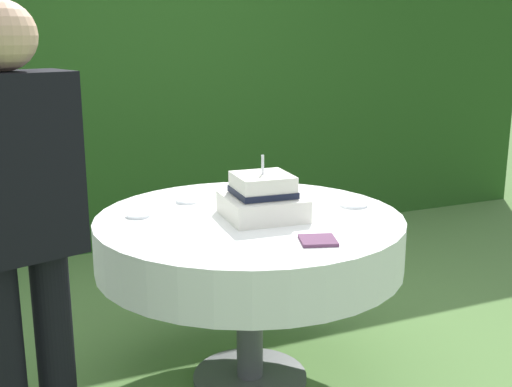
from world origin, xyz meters
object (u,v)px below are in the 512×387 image
Objects in this scene: wedding_cake at (263,198)px; serving_plate_left at (138,215)px; serving_plate_far at (353,205)px; standing_person at (19,231)px; serving_plate_near at (187,201)px; napkin_stack at (318,240)px; cake_table at (250,241)px.

wedding_cake is 0.53m from serving_plate_left.
wedding_cake is 2.70× the size of serving_plate_far.
standing_person reaches higher than serving_plate_far.
standing_person reaches higher than serving_plate_near.
napkin_stack is at bearing -48.99° from serving_plate_left.
serving_plate_left is 0.80m from napkin_stack.
wedding_cake reaches higher than cake_table.
cake_table is at bearing 175.76° from serving_plate_far.
serving_plate_near is 1.08m from standing_person.
serving_plate_near is 0.79m from napkin_stack.
serving_plate_left is at bearing 155.83° from wedding_cake.
wedding_cake reaches higher than napkin_stack.
serving_plate_near is at bearing 28.89° from serving_plate_left.
standing_person is at bearing -164.91° from serving_plate_far.
napkin_stack is (-0.39, -0.38, 0.00)m from serving_plate_far.
serving_plate_left and napkin_stack have the same top height.
serving_plate_near is at bearing 44.30° from standing_person.
serving_plate_near is (-0.17, 0.33, 0.12)m from cake_table.
serving_plate_near and serving_plate_far have the same top height.
cake_table is 0.48m from serving_plate_left.
napkin_stack is 0.08× the size of standing_person.
napkin_stack is (0.09, -0.42, 0.12)m from cake_table.
wedding_cake is 0.43m from serving_plate_near.
serving_plate_left reaches higher than cake_table.
serving_plate_near is 0.30m from serving_plate_left.
wedding_cake is 0.45m from serving_plate_far.
serving_plate_left is at bearing 166.65° from serving_plate_far.
wedding_cake reaches higher than serving_plate_near.
serving_plate_far is at bearing 44.28° from napkin_stack.
serving_plate_left is at bearing 131.01° from napkin_stack.
serving_plate_near is at bearing 151.24° from serving_plate_far.
serving_plate_far is at bearing -0.42° from wedding_cake.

